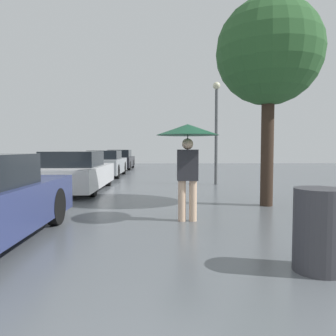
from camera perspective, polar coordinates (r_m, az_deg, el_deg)
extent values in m
cylinder|color=beige|center=(6.28, 2.44, -5.72)|extent=(0.15, 0.15, 0.78)
cylinder|color=beige|center=(6.30, 4.37, -5.71)|extent=(0.15, 0.15, 0.78)
cube|color=#2D2D33|center=(6.22, 3.43, 0.52)|extent=(0.39, 0.23, 0.59)
sphere|color=beige|center=(6.21, 3.44, 4.20)|extent=(0.21, 0.21, 0.21)
cylinder|color=#515456|center=(6.21, 3.43, 2.85)|extent=(0.02, 0.02, 0.62)
cone|color=#14472D|center=(6.22, 3.45, 6.69)|extent=(1.19, 1.19, 0.21)
cylinder|color=black|center=(6.34, -18.98, -6.34)|extent=(0.18, 0.67, 0.67)
cube|color=silver|center=(11.23, -15.80, -1.34)|extent=(1.88, 4.49, 0.66)
cube|color=black|center=(10.98, -16.15, 1.53)|extent=(1.60, 2.02, 0.48)
cylinder|color=black|center=(12.81, -17.88, -1.71)|extent=(0.18, 0.57, 0.57)
cylinder|color=black|center=(12.43, -10.39, -1.75)|extent=(0.18, 0.57, 0.57)
cylinder|color=black|center=(10.19, -22.38, -3.07)|extent=(0.18, 0.57, 0.57)
cylinder|color=black|center=(9.71, -13.02, -3.21)|extent=(0.18, 0.57, 0.57)
cube|color=#9EA3A8|center=(16.74, -10.77, 0.40)|extent=(1.65, 4.34, 0.69)
cube|color=black|center=(16.51, -10.91, 2.28)|extent=(1.40, 1.95, 0.42)
cylinder|color=black|center=(18.20, -12.36, 0.00)|extent=(0.18, 0.67, 0.67)
cylinder|color=black|center=(17.98, -7.72, 0.00)|extent=(0.18, 0.67, 0.67)
cylinder|color=black|center=(15.58, -14.27, -0.58)|extent=(0.18, 0.67, 0.67)
cylinder|color=black|center=(15.31, -8.86, -0.59)|extent=(0.18, 0.67, 0.67)
cube|color=black|center=(22.82, -8.29, 1.11)|extent=(1.63, 4.47, 0.67)
cube|color=black|center=(22.59, -8.37, 2.55)|extent=(1.38, 2.01, 0.48)
cylinder|color=black|center=(24.30, -9.60, 0.75)|extent=(0.18, 0.58, 0.58)
cylinder|color=black|center=(24.13, -6.15, 0.76)|extent=(0.18, 0.58, 0.58)
cylinder|color=black|center=(21.57, -10.67, 0.42)|extent=(0.18, 0.58, 0.58)
cylinder|color=black|center=(21.38, -6.79, 0.42)|extent=(0.18, 0.58, 0.58)
cylinder|color=#38281E|center=(8.26, 16.90, 4.00)|extent=(0.30, 0.30, 2.99)
sphere|color=#2D5B2D|center=(8.57, 17.17, 18.77)|extent=(2.51, 2.51, 2.51)
cylinder|color=#515456|center=(12.75, 8.39, 5.43)|extent=(0.12, 0.12, 3.70)
sphere|color=beige|center=(12.97, 8.47, 14.00)|extent=(0.28, 0.28, 0.28)
cylinder|color=#38383D|center=(4.11, 24.83, -9.76)|extent=(0.56, 0.56, 0.94)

